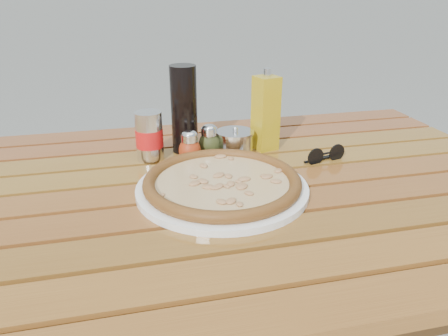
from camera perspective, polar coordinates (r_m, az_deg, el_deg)
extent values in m
cube|color=#3A1D0D|center=(1.69, 18.67, -6.53)|extent=(0.06, 0.06, 0.70)
cube|color=#38210C|center=(0.97, 0.27, -4.78)|extent=(1.36, 0.86, 0.04)
cube|color=#5C3110|center=(0.64, 9.32, -18.90)|extent=(1.40, 0.09, 0.03)
cube|color=#5F3310|center=(0.71, 6.19, -13.62)|extent=(1.40, 0.09, 0.03)
cube|color=#54300E|center=(0.79, 3.77, -9.33)|extent=(1.40, 0.09, 0.03)
cube|color=#572B0F|center=(0.87, 1.84, -5.82)|extent=(1.40, 0.09, 0.03)
cube|color=#5B2E10|center=(0.96, 0.27, -2.93)|extent=(1.40, 0.09, 0.03)
cube|color=#5E3910|center=(1.05, -1.02, -0.53)|extent=(1.40, 0.09, 0.03)
cube|color=#5C3710|center=(1.14, -2.11, 1.49)|extent=(1.40, 0.09, 0.03)
cube|color=#59290F|center=(1.23, -3.04, 3.21)|extent=(1.40, 0.09, 0.03)
cube|color=#56270F|center=(1.33, -3.84, 4.68)|extent=(1.40, 0.09, 0.03)
cylinder|color=white|center=(0.92, -0.24, -2.68)|extent=(0.39, 0.39, 0.01)
cylinder|color=beige|center=(0.91, -0.24, -2.01)|extent=(0.39, 0.39, 0.01)
torus|color=black|center=(0.91, -0.24, -1.72)|extent=(0.42, 0.42, 0.03)
ellipsoid|color=#A43312|center=(1.06, -4.48, 2.30)|extent=(0.06, 0.06, 0.06)
cylinder|color=silver|center=(1.05, -4.54, 3.98)|extent=(0.05, 0.05, 0.02)
ellipsoid|color=white|center=(1.04, -4.55, 4.45)|extent=(0.04, 0.04, 0.02)
ellipsoid|color=#3A4019|center=(1.10, -1.92, 3.18)|extent=(0.07, 0.07, 0.06)
cylinder|color=silver|center=(1.09, -1.94, 4.81)|extent=(0.05, 0.05, 0.02)
ellipsoid|color=silver|center=(1.08, -1.95, 5.26)|extent=(0.04, 0.04, 0.02)
cylinder|color=black|center=(1.11, -5.24, 7.62)|extent=(0.07, 0.07, 0.22)
cylinder|color=silver|center=(1.08, -9.73, 4.17)|extent=(0.08, 0.08, 0.12)
cylinder|color=red|center=(1.08, -9.71, 3.92)|extent=(0.08, 0.08, 0.04)
cube|color=#B59413|center=(1.13, 5.46, 7.11)|extent=(0.07, 0.07, 0.19)
cylinder|color=silver|center=(1.10, 5.67, 12.34)|extent=(0.02, 0.02, 0.02)
cylinder|color=silver|center=(1.11, 1.46, 3.26)|extent=(0.09, 0.09, 0.05)
cylinder|color=silver|center=(1.10, 1.47, 4.68)|extent=(0.10, 0.10, 0.01)
sphere|color=white|center=(1.10, 1.48, 5.07)|extent=(0.01, 0.01, 0.01)
cylinder|color=black|center=(1.07, 11.88, 1.42)|extent=(0.04, 0.01, 0.04)
cylinder|color=black|center=(1.11, 14.52, 1.95)|extent=(0.04, 0.01, 0.04)
cube|color=black|center=(1.09, 13.24, 1.89)|extent=(0.02, 0.01, 0.00)
cube|color=black|center=(1.10, 12.36, 1.14)|extent=(0.09, 0.02, 0.00)
cube|color=black|center=(1.11, 12.99, 1.42)|extent=(0.09, 0.02, 0.00)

